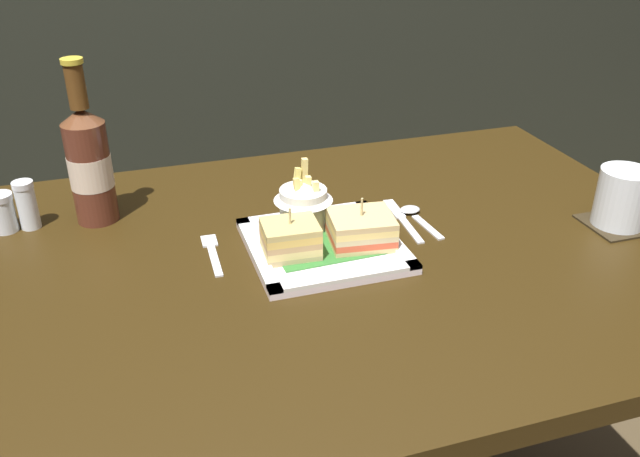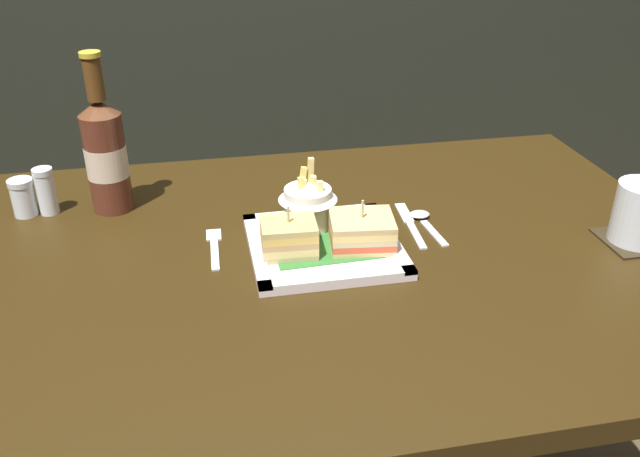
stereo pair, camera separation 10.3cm
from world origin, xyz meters
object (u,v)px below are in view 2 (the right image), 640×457
(beer_bottle, at_px, (106,153))
(spoon, at_px, (423,219))
(dining_table, at_px, (316,321))
(fries_cup, at_px, (310,200))
(water_glass, at_px, (640,217))
(fork, at_px, (214,246))
(square_plate, at_px, (324,246))
(salt_shaker, at_px, (24,200))
(sandwich_half_left, at_px, (289,237))
(knife, at_px, (410,223))
(pepper_shaker, at_px, (47,194))
(sandwich_half_right, at_px, (362,231))

(beer_bottle, relative_size, spoon, 2.28)
(dining_table, height_order, fries_cup, fries_cup)
(water_glass, distance_m, fork, 0.67)
(square_plate, xyz_separation_m, fries_cup, (-0.01, 0.06, 0.05))
(spoon, distance_m, salt_shaker, 0.68)
(fries_cup, xyz_separation_m, beer_bottle, (-0.32, 0.15, 0.05))
(fries_cup, bearing_deg, salt_shaker, 161.71)
(beer_bottle, distance_m, spoon, 0.55)
(square_plate, distance_m, salt_shaker, 0.53)
(square_plate, relative_size, spoon, 1.92)
(dining_table, height_order, square_plate, square_plate)
(spoon, bearing_deg, fries_cup, 179.23)
(dining_table, xyz_separation_m, sandwich_half_left, (-0.04, -0.01, 0.17))
(sandwich_half_left, relative_size, fork, 0.67)
(dining_table, bearing_deg, knife, 20.55)
(dining_table, bearing_deg, pepper_shaker, 152.12)
(knife, height_order, salt_shaker, salt_shaker)
(dining_table, relative_size, fries_cup, 11.26)
(beer_bottle, bearing_deg, fries_cup, -25.16)
(sandwich_half_right, relative_size, salt_shaker, 1.62)
(water_glass, distance_m, pepper_shaker, 0.98)
(square_plate, bearing_deg, pepper_shaker, 153.53)
(square_plate, xyz_separation_m, beer_bottle, (-0.33, 0.22, 0.10))
(water_glass, xyz_separation_m, pepper_shaker, (-0.93, 0.29, -0.01))
(sandwich_half_left, distance_m, spoon, 0.25)
(beer_bottle, xyz_separation_m, water_glass, (0.82, -0.29, -0.06))
(sandwich_half_right, relative_size, spoon, 0.89)
(fork, xyz_separation_m, knife, (0.33, 0.02, -0.00))
(fries_cup, xyz_separation_m, spoon, (0.19, -0.00, -0.05))
(beer_bottle, relative_size, knife, 1.69)
(dining_table, distance_m, square_plate, 0.14)
(spoon, xyz_separation_m, salt_shaker, (-0.66, 0.16, 0.02))
(knife, bearing_deg, dining_table, -159.45)
(sandwich_half_left, relative_size, knife, 0.53)
(fork, bearing_deg, dining_table, -17.67)
(fries_cup, bearing_deg, beer_bottle, 154.84)
(sandwich_half_left, xyz_separation_m, salt_shaker, (-0.42, 0.23, -0.01))
(fries_cup, distance_m, spoon, 0.20)
(sandwich_half_right, distance_m, fries_cup, 0.11)
(sandwich_half_right, bearing_deg, knife, 35.14)
(dining_table, height_order, water_glass, water_glass)
(water_glass, xyz_separation_m, spoon, (-0.31, 0.13, -0.04))
(dining_table, relative_size, square_plate, 5.39)
(sandwich_half_left, bearing_deg, dining_table, 9.71)
(dining_table, relative_size, pepper_shaker, 15.04)
(pepper_shaker, bearing_deg, spoon, -14.17)
(knife, bearing_deg, water_glass, -21.35)
(fries_cup, bearing_deg, fork, -172.23)
(spoon, bearing_deg, sandwich_half_right, -149.25)
(sandwich_half_right, xyz_separation_m, knife, (0.10, 0.07, -0.03))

